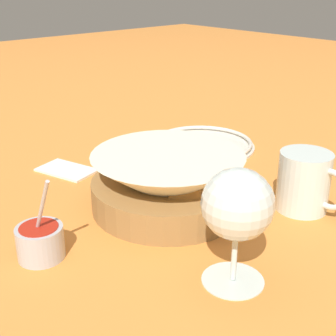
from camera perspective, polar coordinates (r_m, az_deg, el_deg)
The scene contains 7 objects.
ground_plane at distance 0.75m, azimuth -2.70°, elevation -4.73°, with size 4.00×4.00×0.00m, color orange.
food_basket at distance 0.74m, azimuth 0.04°, elevation -1.92°, with size 0.24×0.24×0.09m.
sauce_cup at distance 0.64m, azimuth -15.31°, elevation -8.51°, with size 0.07×0.06×0.12m.
wine_glass at distance 0.54m, azimuth 8.46°, elevation -4.85°, with size 0.08×0.08×0.15m.
beer_mug at distance 0.76m, azimuth 16.29°, elevation -1.85°, with size 0.12×0.08×0.09m.
side_plate at distance 1.01m, azimuth 4.22°, elevation 2.99°, with size 0.22×0.22×0.01m.
napkin at distance 0.90m, azimuth -12.26°, elevation -0.13°, with size 0.12×0.09×0.01m.
Camera 1 is at (0.52, -0.42, 0.35)m, focal length 50.00 mm.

